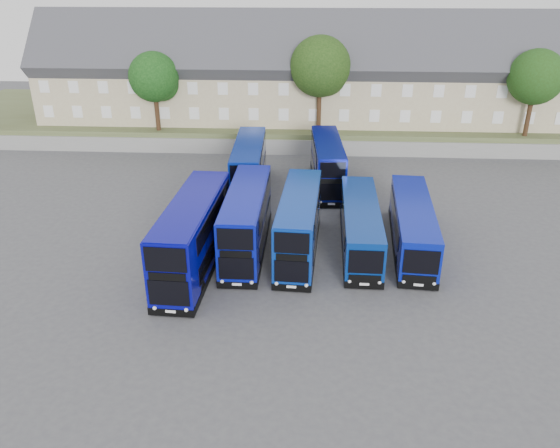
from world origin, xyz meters
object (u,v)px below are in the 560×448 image
Objects in this scene: tree_west at (156,79)px; tree_east at (537,79)px; tree_mid at (322,69)px; dd_front_left at (194,236)px; coach_east_a at (360,227)px; dd_front_mid at (247,222)px.

tree_west is 36.00m from tree_east.
dd_front_left is at bearing -107.81° from tree_mid.
tree_east is at bearing -1.43° from tree_mid.
tree_west is at bearing 133.16° from coach_east_a.
tree_mid is at bearing 97.89° from coach_east_a.
dd_front_mid is (2.92, 2.56, -0.14)m from dd_front_left.
coach_east_a is at bearing -130.49° from tree_east.
tree_mid is (16.00, 0.50, 1.02)m from tree_west.
dd_front_left is 1.35× the size of tree_east.
dd_front_left is 1.44× the size of tree_west.
dd_front_left is at bearing -71.08° from tree_west.
coach_east_a is at bearing -83.35° from tree_mid.
dd_front_left is at bearing -138.36° from dd_front_mid.
dd_front_mid is at bearing 43.88° from dd_front_left.
coach_east_a is 1.43× the size of tree_west.
tree_west is 0.94× the size of tree_east.
tree_west is at bearing -180.00° from tree_east.
dd_front_left reaches higher than dd_front_mid.
dd_front_left is 25.69m from tree_west.
tree_mid is 1.12× the size of tree_east.
dd_front_left is 1.01× the size of coach_east_a.
tree_west is 0.83× the size of tree_mid.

